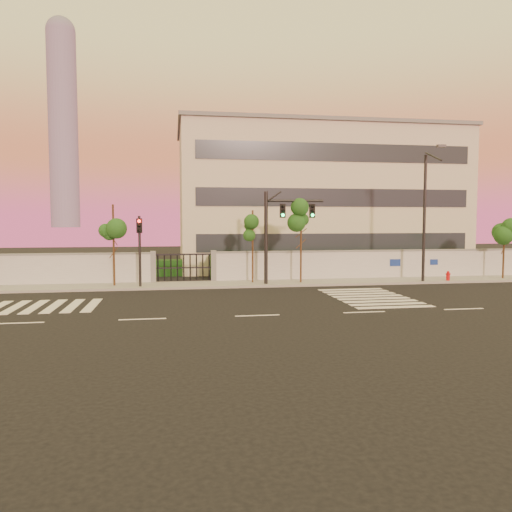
% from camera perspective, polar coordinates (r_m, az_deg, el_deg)
% --- Properties ---
extents(ground, '(120.00, 120.00, 0.00)m').
position_cam_1_polar(ground, '(22.34, 0.16, -6.84)').
color(ground, black).
rests_on(ground, ground).
extents(sidewalk, '(60.00, 3.00, 0.15)m').
position_cam_1_polar(sidewalk, '(32.60, -2.90, -3.23)').
color(sidewalk, gray).
rests_on(sidewalk, ground).
extents(perimeter_wall, '(60.00, 0.36, 2.20)m').
position_cam_1_polar(perimeter_wall, '(33.98, -3.02, -1.24)').
color(perimeter_wall, '#ABADB2').
rests_on(perimeter_wall, ground).
extents(hedge_row, '(41.00, 4.25, 1.80)m').
position_cam_1_polar(hedge_row, '(36.84, -1.85, -1.21)').
color(hedge_row, black).
rests_on(hedge_row, ground).
extents(institutional_building, '(24.40, 12.40, 12.25)m').
position_cam_1_polar(institutional_building, '(45.45, 6.82, 6.51)').
color(institutional_building, beige).
rests_on(institutional_building, ground).
extents(distant_skyscraper, '(16.00, 16.00, 118.00)m').
position_cam_1_polar(distant_skyscraper, '(313.17, -21.20, 14.49)').
color(distant_skyscraper, slate).
rests_on(distant_skyscraper, ground).
extents(road_markings, '(57.00, 7.62, 0.02)m').
position_cam_1_polar(road_markings, '(25.82, -4.71, -5.33)').
color(road_markings, silver).
rests_on(road_markings, ground).
extents(street_tree_c, '(1.57, 1.25, 5.22)m').
position_cam_1_polar(street_tree_c, '(32.36, -15.95, 3.25)').
color(street_tree_c, '#382314').
rests_on(street_tree_c, ground).
extents(street_tree_d, '(1.43, 1.14, 4.89)m').
position_cam_1_polar(street_tree_d, '(32.69, -0.36, 2.99)').
color(street_tree_d, '#382314').
rests_on(street_tree_d, ground).
extents(street_tree_e, '(1.53, 1.21, 5.43)m').
position_cam_1_polar(street_tree_e, '(32.86, 5.21, 3.67)').
color(street_tree_e, '#382314').
rests_on(street_tree_e, ground).
extents(street_tree_f, '(1.63, 1.30, 4.19)m').
position_cam_1_polar(street_tree_f, '(39.13, 26.52, 2.00)').
color(street_tree_f, '#382314').
rests_on(street_tree_f, ground).
extents(traffic_signal_main, '(3.83, 0.59, 6.07)m').
position_cam_1_polar(traffic_signal_main, '(32.08, 2.50, 3.39)').
color(traffic_signal_main, black).
rests_on(traffic_signal_main, ground).
extents(traffic_signal_secondary, '(0.35, 0.34, 4.50)m').
position_cam_1_polar(traffic_signal_secondary, '(31.50, -13.16, 1.49)').
color(traffic_signal_secondary, black).
rests_on(traffic_signal_secondary, ground).
extents(streetlight_east, '(0.53, 2.15, 8.94)m').
position_cam_1_polar(streetlight_east, '(35.01, 18.84, 4.86)').
color(streetlight_east, black).
rests_on(streetlight_east, ground).
extents(fire_hydrant, '(0.32, 0.30, 0.80)m').
position_cam_1_polar(fire_hydrant, '(36.29, 21.09, -2.23)').
color(fire_hydrant, '#B50C10').
rests_on(fire_hydrant, ground).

